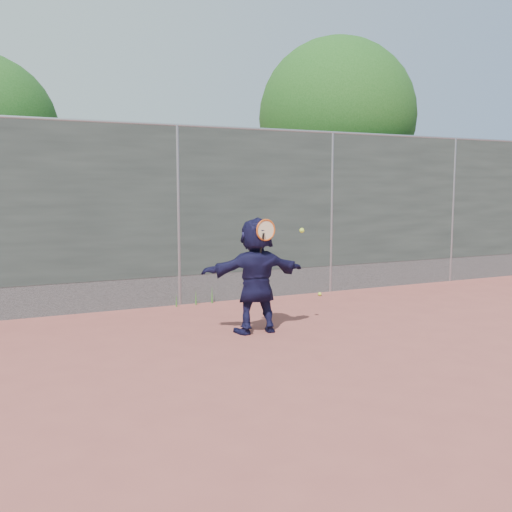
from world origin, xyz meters
name	(u,v)px	position (x,y,z in m)	size (l,w,h in m)	color
ground	(270,361)	(0.00, 0.00, 0.00)	(80.00, 80.00, 0.00)	#9E4C42
player	(256,275)	(0.40, 1.27, 0.79)	(1.47, 0.47, 1.58)	#151336
ball_ground	(320,294)	(2.59, 3.19, 0.03)	(0.07, 0.07, 0.07)	#BFE031
fence	(178,212)	(0.00, 3.50, 1.58)	(20.00, 0.06, 3.03)	#38423D
swing_action	(269,231)	(0.51, 1.07, 1.40)	(0.75, 0.13, 0.51)	#C54812
tree_right	(342,123)	(4.68, 5.75, 3.49)	(3.78, 3.60, 5.39)	#382314
weed_clump	(198,297)	(0.29, 3.38, 0.13)	(0.68, 0.07, 0.30)	#387226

